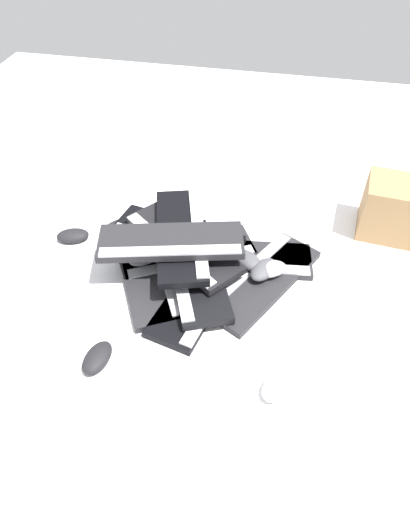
# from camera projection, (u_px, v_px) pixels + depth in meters

# --- Properties ---
(ground_plane) EXTENTS (3.20, 3.20, 0.00)m
(ground_plane) POSITION_uv_depth(u_px,v_px,m) (228.00, 274.00, 1.47)
(ground_plane) COLOR white
(keyboard_0) EXTENTS (0.46, 0.25, 0.03)m
(keyboard_0) POSITION_uv_depth(u_px,v_px,m) (200.00, 291.00, 1.41)
(keyboard_0) COLOR black
(keyboard_0) RESTS_ON ground
(keyboard_1) EXTENTS (0.46, 0.35, 0.03)m
(keyboard_1) POSITION_uv_depth(u_px,v_px,m) (263.00, 280.00, 1.44)
(keyboard_1) COLOR #232326
(keyboard_1) RESTS_ON ground
(keyboard_2) EXTENTS (0.20, 0.46, 0.03)m
(keyboard_2) POSITION_uv_depth(u_px,v_px,m) (244.00, 259.00, 1.50)
(keyboard_2) COLOR #232326
(keyboard_2) RESTS_ON ground
(keyboard_3) EXTENTS (0.34, 0.46, 0.03)m
(keyboard_3) POSITION_uv_depth(u_px,v_px,m) (188.00, 254.00, 1.52)
(keyboard_3) COLOR #232326
(keyboard_3) RESTS_ON ground
(keyboard_4) EXTENTS (0.46, 0.34, 0.03)m
(keyboard_4) POSITION_uv_depth(u_px,v_px,m) (148.00, 272.00, 1.46)
(keyboard_4) COLOR #232326
(keyboard_4) RESTS_ON ground
(keyboard_5) EXTENTS (0.23, 0.46, 0.03)m
(keyboard_5) POSITION_uv_depth(u_px,v_px,m) (177.00, 236.00, 1.54)
(keyboard_5) COLOR black
(keyboard_5) RESTS_ON keyboard_3
(keyboard_6) EXTENTS (0.39, 0.44, 0.03)m
(keyboard_6) POSITION_uv_depth(u_px,v_px,m) (182.00, 244.00, 1.47)
(keyboard_6) COLOR black
(keyboard_6) RESTS_ON keyboard_5
(keyboard_7) EXTENTS (0.46, 0.27, 0.03)m
(keyboard_7) POSITION_uv_depth(u_px,v_px,m) (182.00, 234.00, 1.46)
(keyboard_7) COLOR black
(keyboard_7) RESTS_ON keyboard_6
(keyboard_8) EXTENTS (0.46, 0.31, 0.03)m
(keyboard_8) POSITION_uv_depth(u_px,v_px,m) (194.00, 270.00, 1.43)
(keyboard_8) COLOR black
(keyboard_8) RESTS_ON keyboard_0
(keyboard_9) EXTENTS (0.25, 0.46, 0.03)m
(keyboard_9) POSITION_uv_depth(u_px,v_px,m) (171.00, 242.00, 1.39)
(keyboard_9) COLOR #232326
(keyboard_9) RESTS_ON keyboard_7
(mouse_0) EXTENTS (0.12, 0.13, 0.04)m
(mouse_0) POSITION_uv_depth(u_px,v_px,m) (120.00, 226.00, 1.61)
(mouse_0) COLOR black
(mouse_0) RESTS_ON ground
(mouse_1) EXTENTS (0.11, 0.13, 0.04)m
(mouse_1) POSITION_uv_depth(u_px,v_px,m) (269.00, 270.00, 1.42)
(mouse_1) COLOR #B7B7BC
(mouse_1) RESTS_ON keyboard_1
(mouse_2) EXTENTS (0.12, 0.08, 0.04)m
(mouse_2) POSITION_uv_depth(u_px,v_px,m) (97.00, 358.00, 1.23)
(mouse_2) COLOR black
(mouse_2) RESTS_ON ground
(mouse_3) EXTENTS (0.13, 0.12, 0.04)m
(mouse_3) POSITION_uv_depth(u_px,v_px,m) (279.00, 386.00, 1.17)
(mouse_3) COLOR silver
(mouse_3) RESTS_ON ground
(mouse_4) EXTENTS (0.10, 0.12, 0.04)m
(mouse_4) POSITION_uv_depth(u_px,v_px,m) (73.00, 236.00, 1.58)
(mouse_4) COLOR black
(mouse_4) RESTS_ON ground
(mouse_5) EXTENTS (0.12, 0.13, 0.04)m
(mouse_5) POSITION_uv_depth(u_px,v_px,m) (145.00, 256.00, 1.46)
(mouse_5) COLOR #4C4C51
(mouse_5) RESTS_ON keyboard_4
(mouse_6) EXTENTS (0.12, 0.13, 0.04)m
(mouse_6) POSITION_uv_depth(u_px,v_px,m) (247.00, 260.00, 1.45)
(mouse_6) COLOR #4C4C51
(mouse_6) RESTS_ON keyboard_2
(mouse_7) EXTENTS (0.13, 0.11, 0.04)m
(mouse_7) POSITION_uv_depth(u_px,v_px,m) (263.00, 270.00, 1.42)
(mouse_7) COLOR #4C4C51
(mouse_7) RESTS_ON keyboard_1
(cable_0) EXTENTS (0.29, 0.38, 0.01)m
(cable_0) POSITION_uv_depth(u_px,v_px,m) (149.00, 288.00, 1.43)
(cable_0) COLOR black
(cable_0) RESTS_ON ground
(cardboard_box) EXTENTS (0.20, 0.32, 0.20)m
(cardboard_box) POSITION_uv_depth(u_px,v_px,m) (409.00, 212.00, 1.54)
(cardboard_box) COLOR #9E774C
(cardboard_box) RESTS_ON ground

